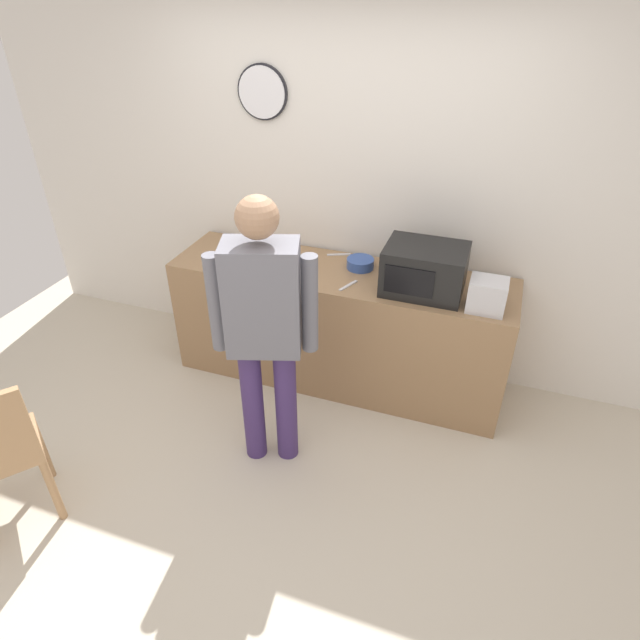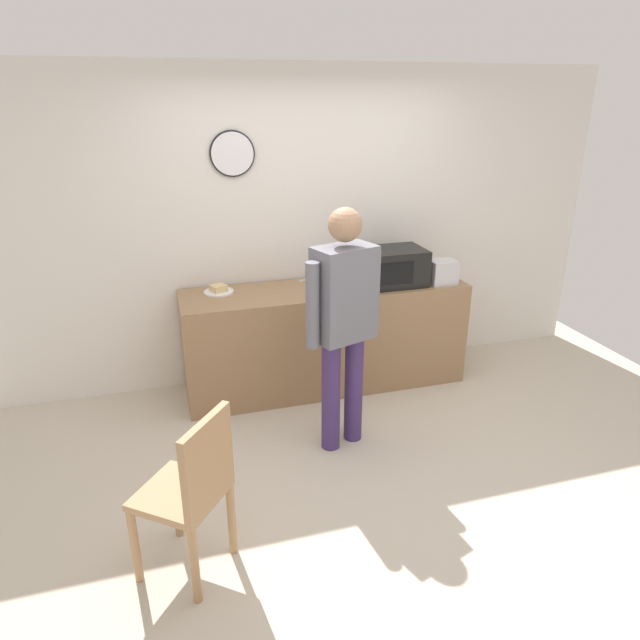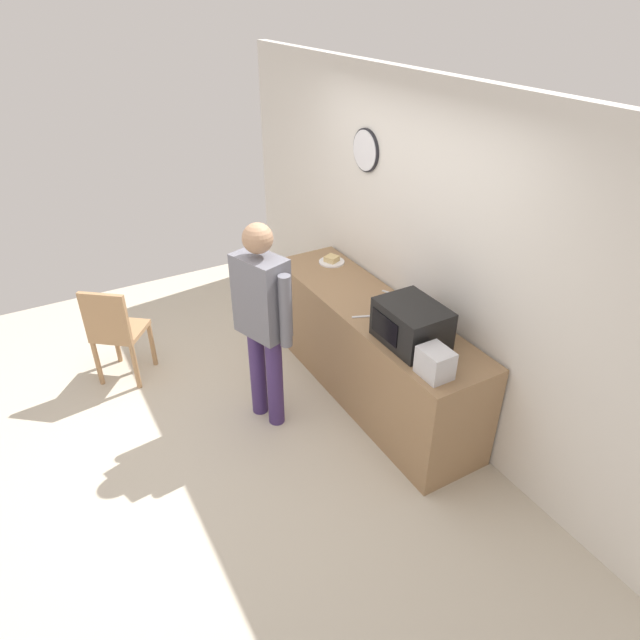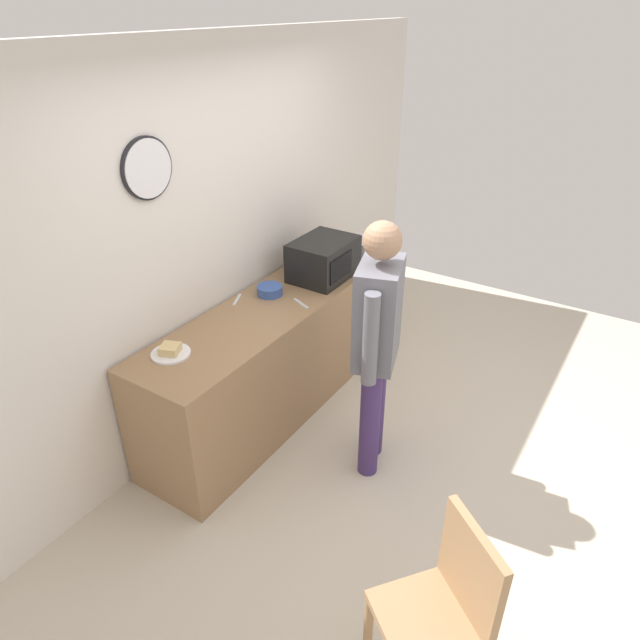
# 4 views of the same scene
# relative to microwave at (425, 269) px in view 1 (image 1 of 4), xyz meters

# --- Properties ---
(ground_plane) EXTENTS (6.00, 6.00, 0.00)m
(ground_plane) POSITION_rel_microwave_xyz_m (-0.65, -1.16, -1.03)
(ground_plane) COLOR beige
(back_wall) EXTENTS (5.40, 0.13, 2.60)m
(back_wall) POSITION_rel_microwave_xyz_m (-0.65, 0.44, 0.27)
(back_wall) COLOR silver
(back_wall) RESTS_ON ground_plane
(kitchen_counter) EXTENTS (2.36, 0.62, 0.88)m
(kitchen_counter) POSITION_rel_microwave_xyz_m (-0.57, 0.06, -0.59)
(kitchen_counter) COLOR #93704C
(kitchen_counter) RESTS_ON ground_plane
(microwave) EXTENTS (0.50, 0.39, 0.30)m
(microwave) POSITION_rel_microwave_xyz_m (0.00, 0.00, 0.00)
(microwave) COLOR black
(microwave) RESTS_ON kitchen_counter
(sandwich_plate) EXTENTS (0.24, 0.24, 0.07)m
(sandwich_plate) POSITION_rel_microwave_xyz_m (-1.42, 0.18, -0.13)
(sandwich_plate) COLOR white
(sandwich_plate) RESTS_ON kitchen_counter
(salad_bowl) EXTENTS (0.19, 0.19, 0.07)m
(salad_bowl) POSITION_rel_microwave_xyz_m (-0.46, 0.17, -0.12)
(salad_bowl) COLOR #33519E
(salad_bowl) RESTS_ON kitchen_counter
(toaster) EXTENTS (0.22, 0.18, 0.20)m
(toaster) POSITION_rel_microwave_xyz_m (0.40, -0.11, -0.05)
(toaster) COLOR silver
(toaster) RESTS_ON kitchen_counter
(fork_utensil) EXTENTS (0.16, 0.09, 0.01)m
(fork_utensil) POSITION_rel_microwave_xyz_m (-0.66, 0.31, -0.15)
(fork_utensil) COLOR silver
(fork_utensil) RESTS_ON kitchen_counter
(spoon_utensil) EXTENTS (0.08, 0.16, 0.01)m
(spoon_utensil) POSITION_rel_microwave_xyz_m (-0.46, -0.11, -0.15)
(spoon_utensil) COLOR silver
(spoon_utensil) RESTS_ON kitchen_counter
(person_standing) EXTENTS (0.56, 0.35, 1.71)m
(person_standing) POSITION_rel_microwave_xyz_m (-0.72, -0.84, -0.03)
(person_standing) COLOR #3F2B62
(person_standing) RESTS_ON ground_plane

